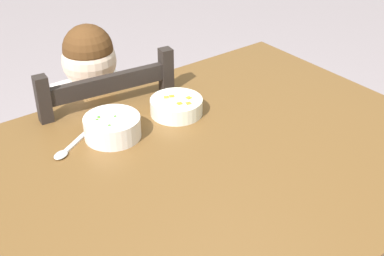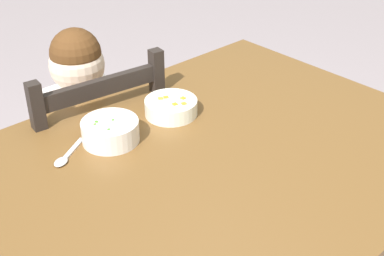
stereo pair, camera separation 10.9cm
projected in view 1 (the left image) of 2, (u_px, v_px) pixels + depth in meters
dining_table at (219, 185)px, 1.41m from camera, size 1.19×0.95×0.76m
dining_chair at (102, 168)px, 1.83m from camera, size 0.47×0.47×0.90m
child_figure at (99, 122)px, 1.73m from camera, size 0.32×0.31×0.96m
bowl_of_peas at (112, 127)px, 1.40m from camera, size 0.15×0.15×0.06m
bowl_of_carrots at (176, 106)px, 1.51m from camera, size 0.15×0.15×0.05m
spoon at (65, 151)px, 1.35m from camera, size 0.13×0.09×0.01m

